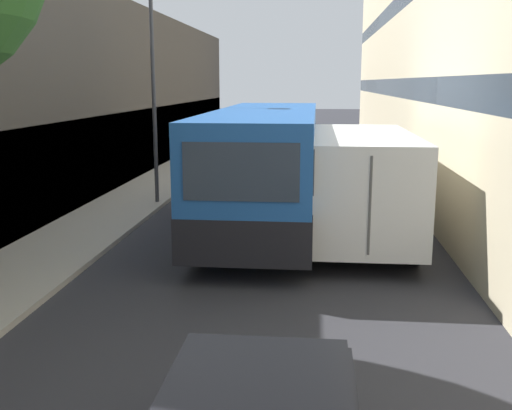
% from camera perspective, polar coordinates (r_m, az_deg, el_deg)
% --- Properties ---
extents(ground_plane, '(150.00, 150.00, 0.00)m').
position_cam_1_polar(ground_plane, '(14.09, 0.91, -4.06)').
color(ground_plane, '#2B2B30').
extents(sidewalk_left, '(2.34, 60.00, 0.12)m').
position_cam_1_polar(sidewalk_left, '(15.21, -17.19, -3.18)').
color(sidewalk_left, '#9E998E').
rests_on(sidewalk_left, ground_plane).
extents(bus, '(2.62, 10.72, 3.09)m').
position_cam_1_polar(bus, '(16.09, 0.95, 3.87)').
color(bus, '#1E519E').
rests_on(bus, ground_plane).
extents(box_truck, '(2.40, 8.28, 2.64)m').
position_cam_1_polar(box_truck, '(15.40, 9.52, 2.78)').
color(box_truck, silver).
rests_on(box_truck, ground_plane).
extents(street_lamp, '(0.36, 0.80, 6.82)m').
position_cam_1_polar(street_lamp, '(18.78, -9.87, 14.62)').
color(street_lamp, '#38383D').
rests_on(street_lamp, sidewalk_left).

